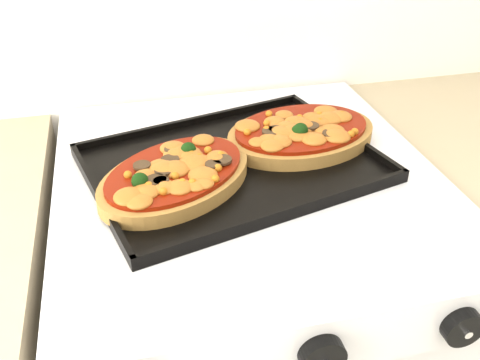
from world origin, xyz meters
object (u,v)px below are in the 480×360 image
object	(u,v)px
baking_tray	(233,162)
pizza_left	(175,174)
pizza_right	(301,132)
stove	(245,357)

from	to	relation	value
baking_tray	pizza_left	size ratio (longest dim) A/B	1.71
baking_tray	pizza_left	bearing A→B (deg)	-170.83
baking_tray	pizza_right	distance (m)	0.14
baking_tray	pizza_right	size ratio (longest dim) A/B	1.68
pizza_left	pizza_right	xyz separation A→B (m)	(0.22, 0.08, 0.00)
baking_tray	pizza_left	xyz separation A→B (m)	(-0.09, -0.04, 0.02)
stove	pizza_right	world-z (taller)	pizza_right
stove	pizza_left	bearing A→B (deg)	-162.25
stove	pizza_left	size ratio (longest dim) A/B	3.59
stove	pizza_left	distance (m)	0.50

